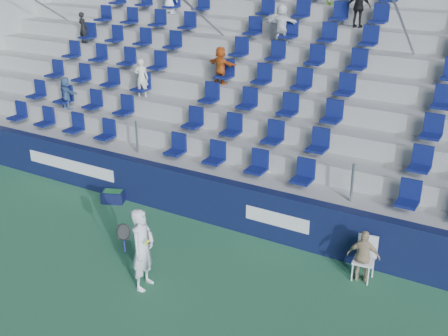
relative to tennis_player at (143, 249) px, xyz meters
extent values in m
plane|color=#2D6A44|center=(0.06, -0.03, -0.88)|extent=(70.00, 70.00, 0.00)
cube|color=#10173C|center=(0.06, 3.12, -0.28)|extent=(24.00, 0.30, 1.20)
cube|color=white|center=(-4.94, 2.96, -0.26)|extent=(3.20, 0.02, 0.34)
cube|color=white|center=(1.56, 2.96, -0.26)|extent=(1.60, 0.02, 0.34)
cube|color=#9C9B97|center=(0.06, 3.69, -0.28)|extent=(24.00, 0.85, 1.20)
cube|color=#9C9B97|center=(0.06, 4.54, -0.03)|extent=(24.00, 0.85, 1.70)
cube|color=#9C9B97|center=(0.06, 5.39, 0.22)|extent=(24.00, 0.85, 2.20)
cube|color=#9C9B97|center=(0.06, 6.24, 0.47)|extent=(24.00, 0.85, 2.70)
cube|color=#9C9B97|center=(0.06, 7.09, 0.72)|extent=(24.00, 0.85, 3.20)
cube|color=#9C9B97|center=(0.06, 7.94, 0.97)|extent=(24.00, 0.85, 3.70)
cube|color=#9C9B97|center=(0.06, 8.79, 1.22)|extent=(24.00, 0.85, 4.20)
cube|color=#9C9B97|center=(0.06, 9.64, 1.47)|extent=(24.00, 0.85, 4.70)
cube|color=#9C9B97|center=(0.06, 10.49, 1.72)|extent=(24.00, 0.85, 5.20)
cube|color=#9C9B97|center=(0.06, 11.17, 2.22)|extent=(24.00, 0.50, 6.20)
cube|color=#9C9B97|center=(-11.79, 7.09, 1.72)|extent=(0.30, 7.65, 5.20)
cube|color=#0D1652|center=(0.06, 3.69, 0.67)|extent=(16.05, 0.50, 0.70)
cube|color=#0D1652|center=(0.06, 4.54, 1.17)|extent=(16.05, 0.50, 0.70)
cube|color=#0D1652|center=(0.06, 5.39, 1.67)|extent=(16.05, 0.50, 0.70)
cube|color=#0D1652|center=(0.06, 6.24, 2.17)|extent=(16.05, 0.50, 0.70)
cube|color=#0D1652|center=(0.06, 7.09, 2.67)|extent=(16.05, 0.50, 0.70)
cube|color=#0D1652|center=(0.06, 7.94, 3.17)|extent=(16.05, 0.50, 0.70)
cube|color=#0D1652|center=(0.06, 8.79, 3.67)|extent=(16.05, 0.50, 0.70)
cylinder|color=gray|center=(-2.94, 7.09, 3.47)|extent=(0.06, 7.68, 4.55)
cylinder|color=gray|center=(3.06, 7.09, 3.47)|extent=(0.06, 7.68, 4.55)
cylinder|color=gray|center=(-9.74, 7.09, 3.47)|extent=(0.06, 7.68, 4.55)
imported|color=black|center=(1.25, 8.74, 3.91)|extent=(0.70, 0.31, 1.18)
imported|color=#C65417|center=(-1.86, 6.19, 2.36)|extent=(1.03, 0.49, 1.07)
imported|color=black|center=(-7.92, 7.04, 2.85)|extent=(0.42, 0.32, 1.06)
imported|color=white|center=(-0.78, 7.89, 3.39)|extent=(1.11, 0.66, 1.14)
imported|color=#46669A|center=(-6.39, 4.49, 1.32)|extent=(0.96, 0.56, 0.99)
imported|color=silver|center=(-4.10, 5.34, 1.89)|extent=(0.48, 0.40, 1.14)
imported|color=silver|center=(0.00, 0.00, 0.00)|extent=(0.50, 0.69, 1.75)
cylinder|color=navy|center=(-0.25, -0.25, 0.13)|extent=(0.03, 0.03, 0.28)
torus|color=black|center=(-0.25, -0.25, 0.43)|extent=(0.30, 0.17, 0.28)
plane|color=#262626|center=(-0.25, -0.25, 0.43)|extent=(0.30, 0.16, 0.29)
sphere|color=#C8DF33|center=(0.25, -0.20, 0.29)|extent=(0.07, 0.07, 0.07)
sphere|color=#C8DF33|center=(0.25, -0.14, 0.32)|extent=(0.07, 0.07, 0.07)
cube|color=white|center=(3.77, 2.52, -0.44)|extent=(0.47, 0.47, 0.04)
cube|color=white|center=(3.77, 2.71, -0.18)|extent=(0.42, 0.09, 0.51)
cylinder|color=white|center=(3.60, 2.35, -0.67)|extent=(0.03, 0.03, 0.42)
cylinder|color=white|center=(3.93, 2.35, -0.67)|extent=(0.03, 0.03, 0.42)
cylinder|color=white|center=(3.60, 2.68, -0.67)|extent=(0.03, 0.03, 0.42)
cylinder|color=white|center=(3.93, 2.68, -0.67)|extent=(0.03, 0.03, 0.42)
imported|color=tan|center=(3.77, 2.47, -0.30)|extent=(0.72, 0.41, 1.15)
cube|color=#0E1336|center=(-3.18, 2.72, -0.72)|extent=(0.69, 0.58, 0.32)
cube|color=#1E662D|center=(-3.18, 2.72, -0.64)|extent=(0.55, 0.44, 0.19)
camera|label=1|loc=(6.33, -7.57, 5.78)|focal=45.00mm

